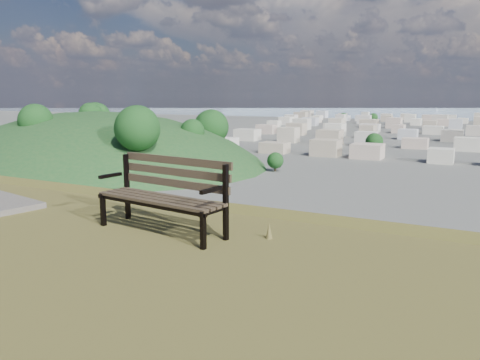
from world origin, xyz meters
The scene contains 5 objects.
park_bench centered at (1.20, 2.92, 25.49)m, with size 1.70×0.73×0.86m.
green_wooded_hill centered at (-130.36, 135.69, 0.12)m, with size 159.67×127.73×79.83m.
city_blocks centered at (0.00, 394.44, 3.50)m, with size 395.00×361.00×7.00m.
city_trees centered at (-26.39, 319.00, 4.83)m, with size 406.52×387.20×9.98m.
far_hills centered at (-60.92, 1402.93, 25.47)m, with size 2050.00×340.00×60.00m.
Camera 1 is at (4.42, -1.40, 26.57)m, focal length 35.00 mm.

